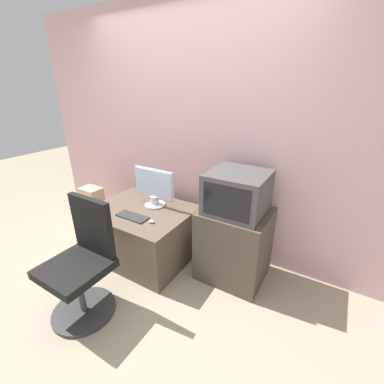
% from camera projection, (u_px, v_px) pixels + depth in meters
% --- Properties ---
extents(ground_plane, '(12.00, 12.00, 0.00)m').
position_uv_depth(ground_plane, '(111.00, 309.00, 2.21)').
color(ground_plane, tan).
extents(wall_back, '(4.40, 0.05, 2.60)m').
position_uv_depth(wall_back, '(191.00, 133.00, 2.75)').
color(wall_back, '#CC9EA3').
rests_on(wall_back, ground_plane).
extents(desk, '(1.04, 0.83, 0.56)m').
position_uv_depth(desk, '(143.00, 232.00, 2.82)').
color(desk, brown).
rests_on(desk, ground_plane).
extents(side_stand, '(0.62, 0.54, 0.72)m').
position_uv_depth(side_stand, '(234.00, 244.00, 2.49)').
color(side_stand, '#4C4238').
rests_on(side_stand, ground_plane).
extents(main_monitor, '(0.50, 0.22, 0.42)m').
position_uv_depth(main_monitor, '(154.00, 188.00, 2.72)').
color(main_monitor, silver).
rests_on(main_monitor, desk).
extents(keyboard, '(0.34, 0.14, 0.01)m').
position_uv_depth(keyboard, '(132.00, 217.00, 2.55)').
color(keyboard, '#2D2D2D').
rests_on(keyboard, desk).
extents(mouse, '(0.06, 0.04, 0.03)m').
position_uv_depth(mouse, '(151.00, 221.00, 2.45)').
color(mouse, silver).
rests_on(mouse, desk).
extents(crt_tv, '(0.51, 0.50, 0.37)m').
position_uv_depth(crt_tv, '(237.00, 192.00, 2.27)').
color(crt_tv, '#474747').
rests_on(crt_tv, side_stand).
extents(office_chair, '(0.51, 0.51, 0.98)m').
position_uv_depth(office_chair, '(83.00, 266.00, 2.07)').
color(office_chair, '#333333').
rests_on(office_chair, ground_plane).
extents(cardboard_box_lower, '(0.27, 0.19, 0.32)m').
position_uv_depth(cardboard_box_lower, '(96.00, 224.00, 3.23)').
color(cardboard_box_lower, '#A3845B').
rests_on(cardboard_box_lower, ground_plane).
extents(cardboard_box_upper, '(0.25, 0.18, 0.33)m').
position_uv_depth(cardboard_box_upper, '(92.00, 201.00, 3.10)').
color(cardboard_box_upper, '#D1B27F').
rests_on(cardboard_box_upper, cardboard_box_lower).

